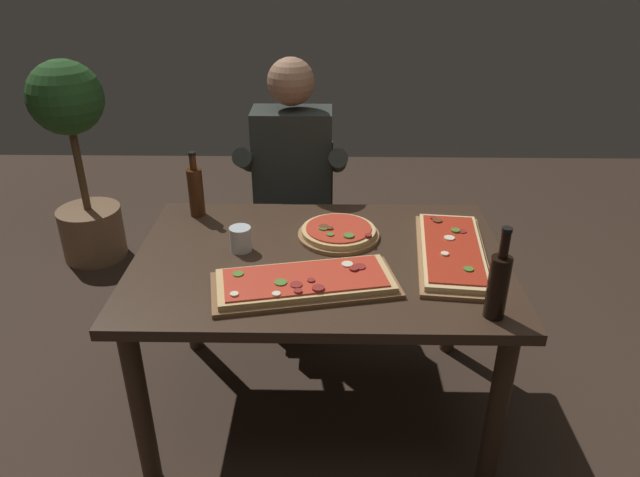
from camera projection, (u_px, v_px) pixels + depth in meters
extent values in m
plane|color=#38281E|center=(320.00, 404.00, 2.55)|extent=(6.40, 6.40, 0.00)
cube|color=#3D2B1E|center=(320.00, 261.00, 2.21)|extent=(1.40, 0.96, 0.04)
cylinder|color=#3D2B1E|center=(140.00, 408.00, 2.04)|extent=(0.07, 0.07, 0.70)
cylinder|color=#3D2B1E|center=(497.00, 413.00, 2.02)|extent=(0.07, 0.07, 0.70)
cylinder|color=#3D2B1E|center=(190.00, 286.00, 2.75)|extent=(0.07, 0.07, 0.70)
cylinder|color=#3D2B1E|center=(454.00, 288.00, 2.73)|extent=(0.07, 0.07, 0.70)
cube|color=brown|center=(305.00, 285.00, 2.01)|extent=(0.68, 0.39, 0.02)
cube|color=#DBB270|center=(305.00, 281.00, 2.00)|extent=(0.63, 0.35, 0.02)
cube|color=red|center=(305.00, 278.00, 1.99)|extent=(0.58, 0.31, 0.01)
cylinder|color=maroon|center=(318.00, 288.00, 1.92)|extent=(0.04, 0.04, 0.01)
cylinder|color=#4C7F2D|center=(238.00, 274.00, 2.01)|extent=(0.04, 0.04, 0.00)
cylinder|color=maroon|center=(311.00, 280.00, 1.97)|extent=(0.03, 0.03, 0.01)
cylinder|color=maroon|center=(298.00, 291.00, 1.91)|extent=(0.03, 0.03, 0.01)
cylinder|color=maroon|center=(354.00, 269.00, 2.03)|extent=(0.03, 0.03, 0.01)
cylinder|color=maroon|center=(296.00, 285.00, 1.94)|extent=(0.04, 0.04, 0.00)
cylinder|color=beige|center=(276.00, 294.00, 1.89)|extent=(0.03, 0.03, 0.00)
cylinder|color=beige|center=(347.00, 264.00, 2.06)|extent=(0.04, 0.04, 0.01)
cylinder|color=beige|center=(234.00, 294.00, 1.89)|extent=(0.03, 0.03, 0.01)
cylinder|color=maroon|center=(360.00, 267.00, 2.05)|extent=(0.04, 0.04, 0.00)
cylinder|color=#4C7F2D|center=(281.00, 282.00, 1.96)|extent=(0.04, 0.04, 0.00)
cube|color=olive|center=(451.00, 254.00, 2.20)|extent=(0.32, 0.64, 0.02)
cube|color=#E5C184|center=(452.00, 250.00, 2.19)|extent=(0.28, 0.60, 0.02)
cube|color=#B72D19|center=(452.00, 247.00, 2.19)|extent=(0.25, 0.55, 0.01)
cylinder|color=maroon|center=(462.00, 231.00, 2.29)|extent=(0.04, 0.04, 0.00)
cylinder|color=maroon|center=(433.00, 218.00, 2.40)|extent=(0.03, 0.03, 0.01)
cylinder|color=#4C7F2D|center=(469.00, 269.00, 2.03)|extent=(0.03, 0.03, 0.01)
cylinder|color=#4C7F2D|center=(456.00, 230.00, 2.30)|extent=(0.04, 0.04, 0.01)
cylinder|color=beige|center=(449.00, 238.00, 2.24)|extent=(0.04, 0.04, 0.01)
cylinder|color=beige|center=(445.00, 254.00, 2.13)|extent=(0.03, 0.03, 0.01)
cylinder|color=brown|center=(437.00, 221.00, 2.38)|extent=(0.04, 0.04, 0.01)
cylinder|color=olive|center=(338.00, 235.00, 2.34)|extent=(0.33, 0.33, 0.02)
cylinder|color=#DBB270|center=(339.00, 231.00, 2.34)|extent=(0.30, 0.30, 0.02)
cylinder|color=red|center=(339.00, 228.00, 2.33)|extent=(0.26, 0.26, 0.01)
cylinder|color=#4C7F2D|center=(330.00, 234.00, 2.27)|extent=(0.03, 0.03, 0.00)
cylinder|color=brown|center=(324.00, 227.00, 2.33)|extent=(0.04, 0.04, 0.01)
cylinder|color=#4C7F2D|center=(349.00, 236.00, 2.26)|extent=(0.04, 0.04, 0.01)
cylinder|color=maroon|center=(368.00, 235.00, 2.26)|extent=(0.03, 0.03, 0.01)
cylinder|color=#4C7F2D|center=(324.00, 228.00, 2.32)|extent=(0.04, 0.04, 0.01)
cylinder|color=brown|center=(330.00, 228.00, 2.32)|extent=(0.03, 0.03, 0.01)
cylinder|color=black|center=(498.00, 288.00, 1.81)|extent=(0.07, 0.07, 0.21)
cylinder|color=black|center=(505.00, 245.00, 1.74)|extent=(0.03, 0.03, 0.09)
cylinder|color=black|center=(507.00, 230.00, 1.72)|extent=(0.03, 0.03, 0.01)
cylinder|color=#47230F|center=(196.00, 193.00, 2.49)|extent=(0.07, 0.07, 0.21)
cylinder|color=#47230F|center=(193.00, 162.00, 2.42)|extent=(0.03, 0.03, 0.06)
cylinder|color=black|center=(192.00, 154.00, 2.40)|extent=(0.03, 0.03, 0.01)
cylinder|color=silver|center=(241.00, 239.00, 2.23)|extent=(0.08, 0.08, 0.10)
cylinder|color=#5B3814|center=(241.00, 246.00, 2.24)|extent=(0.07, 0.07, 0.04)
cube|color=black|center=(294.00, 235.00, 3.04)|extent=(0.44, 0.44, 0.04)
cube|color=black|center=(296.00, 179.00, 3.11)|extent=(0.40, 0.04, 0.42)
cylinder|color=black|center=(256.00, 291.00, 2.98)|extent=(0.04, 0.04, 0.41)
cylinder|color=black|center=(330.00, 291.00, 2.97)|extent=(0.04, 0.04, 0.41)
cylinder|color=black|center=(264.00, 255.00, 3.32)|extent=(0.04, 0.04, 0.41)
cylinder|color=black|center=(331.00, 255.00, 3.31)|extent=(0.04, 0.04, 0.41)
cylinder|color=#23232D|center=(274.00, 287.00, 2.98)|extent=(0.11, 0.11, 0.45)
cylinder|color=#23232D|center=(313.00, 287.00, 2.98)|extent=(0.11, 0.11, 0.45)
cube|color=#23232D|center=(293.00, 230.00, 2.92)|extent=(0.34, 0.40, 0.12)
cube|color=#2D332D|center=(293.00, 162.00, 2.86)|extent=(0.38, 0.22, 0.52)
sphere|color=#A37556|center=(291.00, 82.00, 2.68)|extent=(0.22, 0.22, 0.22)
cylinder|color=#2D332D|center=(246.00, 160.00, 2.80)|extent=(0.09, 0.31, 0.21)
cylinder|color=#2D332D|center=(338.00, 161.00, 2.80)|extent=(0.09, 0.31, 0.21)
cylinder|color=#846042|center=(93.00, 233.00, 3.65)|extent=(0.38, 0.38, 0.33)
cylinder|color=brown|center=(80.00, 169.00, 3.46)|extent=(0.04, 0.04, 0.52)
sphere|color=#285623|center=(65.00, 97.00, 3.26)|extent=(0.42, 0.42, 0.42)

